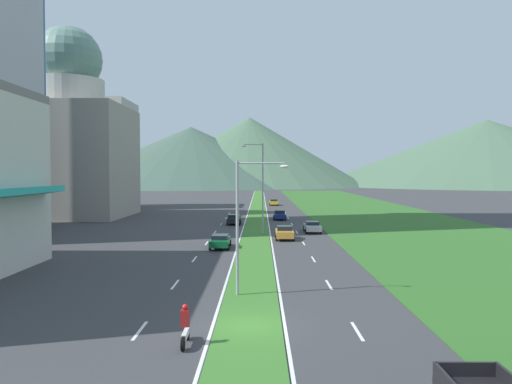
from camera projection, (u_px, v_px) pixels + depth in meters
ground_plane at (249, 327)px, 24.00m from camera, size 600.00×600.00×0.00m
grass_median at (257, 217)px, 83.96m from camera, size 3.20×240.00×0.06m
grass_verge_right at (380, 217)px, 83.77m from camera, size 24.00×240.00×0.06m
lane_dash_left_2 at (140, 331)px, 23.41m from camera, size 0.16×2.80×0.01m
lane_dash_left_3 at (175, 284)px, 33.09m from camera, size 0.16×2.80×0.01m
lane_dash_left_4 at (194, 259)px, 42.76m from camera, size 0.16×2.80×0.01m
lane_dash_left_5 at (207, 243)px, 52.43m from camera, size 0.16×2.80×0.01m
lane_dash_left_6 at (215, 232)px, 62.11m from camera, size 0.16×2.80×0.01m
lane_dash_left_7 at (221, 224)px, 71.78m from camera, size 0.16×2.80×0.01m
lane_dash_left_8 at (226, 218)px, 81.46m from camera, size 0.16×2.80×0.01m
lane_dash_left_9 at (229, 213)px, 91.13m from camera, size 0.16×2.80×0.01m
lane_dash_right_2 at (357, 331)px, 23.32m from camera, size 0.16×2.80×0.01m
lane_dash_right_3 at (329, 285)px, 33.00m from camera, size 0.16×2.80×0.01m
lane_dash_right_4 at (313, 259)px, 42.67m from camera, size 0.16×2.80×0.01m
lane_dash_right_5 at (304, 243)px, 52.34m from camera, size 0.16×2.80×0.01m
lane_dash_right_6 at (297, 232)px, 62.02m from camera, size 0.16×2.80×0.01m
lane_dash_right_7 at (292, 224)px, 71.69m from camera, size 0.16×2.80×0.01m
lane_dash_right_8 at (288, 218)px, 81.36m from camera, size 0.16×2.80×0.01m
lane_dash_right_9 at (285, 213)px, 91.04m from camera, size 0.16×2.80×0.01m
edge_line_median_left at (247, 217)px, 83.97m from camera, size 0.16×240.00×0.01m
edge_line_median_right at (267, 217)px, 83.94m from camera, size 0.16×240.00×0.01m
domed_building at (69, 141)px, 83.90m from camera, size 19.24×19.24×31.88m
midrise_colored at (98, 155)px, 104.54m from camera, size 13.73×13.73×22.33m
hill_far_left at (191, 157)px, 272.52m from camera, size 145.05×145.05×32.37m
hill_far_center at (249, 152)px, 278.81m from camera, size 129.88×129.88×38.32m
hill_far_right at (486, 152)px, 295.62m from camera, size 201.64×201.64×38.77m
street_lamp_near at (244, 217)px, 29.89m from camera, size 3.20×0.28×8.14m
street_lamp_mid at (261, 183)px, 59.43m from camera, size 2.58×0.41×10.92m
car_0 at (284, 232)px, 55.43m from camera, size 2.03×4.27×1.49m
car_1 at (280, 215)px, 78.62m from camera, size 2.00×4.12×1.49m
car_2 at (274, 202)px, 113.30m from camera, size 2.00×4.35×1.38m
car_3 at (220, 241)px, 49.03m from camera, size 1.96×4.61×1.34m
car_4 at (234, 219)px, 71.49m from camera, size 1.95×4.22×1.44m
car_5 at (312, 227)px, 61.97m from camera, size 1.98×4.68×1.35m
motorcycle_rider at (185, 328)px, 21.38m from camera, size 0.36×2.00×1.80m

